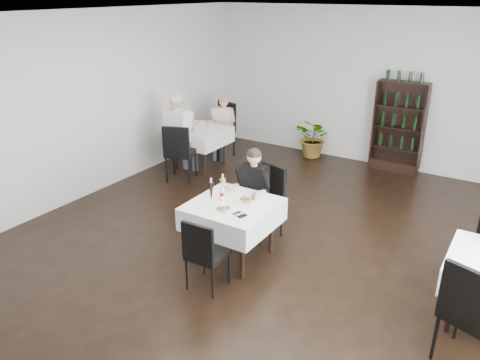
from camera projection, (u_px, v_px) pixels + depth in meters
The scene contains 19 objects.
room_shell at pixel (254, 153), 5.46m from camera, with size 9.00×9.00×9.00m.
wine_shelf at pixel (398, 128), 8.78m from camera, with size 0.90×0.28×1.75m.
main_table at pixel (233, 214), 5.94m from camera, with size 1.03×1.03×0.77m.
left_table at pixel (200, 136), 9.09m from camera, with size 0.98×0.98×0.77m.
potted_tree at pixel (314, 138), 9.67m from camera, with size 0.74×0.64×0.82m, color #27571E.
main_chair_far at pixel (266, 196), 6.54m from camera, with size 0.59×0.59×1.02m.
main_chair_near at pixel (204, 251), 5.31m from camera, with size 0.43×0.43×0.90m.
left_chair_far at pixel (222, 126), 9.70m from camera, with size 0.63×0.63×1.13m.
left_chair_near at pixel (179, 150), 8.36m from camera, with size 0.63×0.64×1.07m.
right_chair_near at pixel (472, 310), 4.16m from camera, with size 0.63×0.64×1.09m.
diner_main at pixel (251, 188), 6.36m from camera, with size 0.50×0.50×1.32m.
diner_left_far at pixel (223, 123), 9.52m from camera, with size 0.52×0.54×1.28m.
diner_left_near at pixel (180, 128), 8.55m from camera, with size 0.62×0.63×1.57m.
plate_far at pixel (248, 200), 5.94m from camera, with size 0.27×0.27×0.08m.
plate_near at pixel (224, 209), 5.70m from camera, with size 0.25×0.25×0.07m.
pilsner_dark at pixel (211, 191), 5.92m from camera, with size 0.07×0.07×0.31m.
pilsner_lager at pixel (223, 188), 5.99m from camera, with size 0.08×0.08×0.33m.
coke_bottle at pixel (222, 193), 5.96m from camera, with size 0.06×0.06×0.23m.
napkin_cutlery at pixel (240, 215), 5.59m from camera, with size 0.19×0.17×0.02m.
Camera 1 is at (2.63, -4.46, 3.28)m, focal length 35.00 mm.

